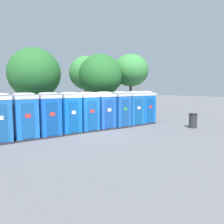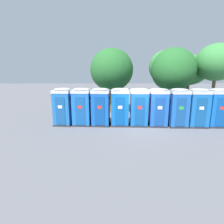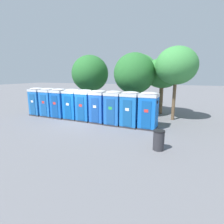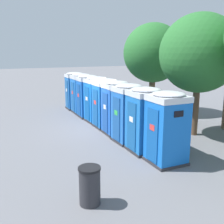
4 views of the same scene
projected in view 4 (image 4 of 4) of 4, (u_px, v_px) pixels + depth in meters
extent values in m
plane|color=slate|center=(97.00, 128.00, 13.65)|extent=(120.00, 120.00, 0.00)
cube|color=#2D2D33|center=(76.00, 108.00, 18.37)|extent=(1.29, 1.31, 0.10)
cube|color=blue|center=(75.00, 92.00, 18.13)|extent=(1.22, 1.25, 2.10)
cube|color=#185193|center=(67.00, 94.00, 17.92)|extent=(0.61, 0.09, 1.85)
cube|color=white|center=(66.00, 90.00, 17.85)|extent=(0.28, 0.04, 0.20)
cube|color=black|center=(77.00, 83.00, 17.46)|extent=(0.06, 0.36, 0.20)
cube|color=silver|center=(75.00, 76.00, 17.88)|extent=(1.26, 1.28, 0.20)
ellipsoid|color=silver|center=(74.00, 73.00, 17.85)|extent=(1.20, 1.22, 0.18)
cube|color=#2D2D33|center=(82.00, 111.00, 17.24)|extent=(1.30, 1.29, 0.10)
cube|color=blue|center=(81.00, 95.00, 17.00)|extent=(1.24, 1.23, 2.10)
cube|color=#16539E|center=(73.00, 97.00, 16.78)|extent=(0.63, 0.08, 1.85)
cube|color=red|center=(72.00, 92.00, 16.71)|extent=(0.28, 0.03, 0.20)
cube|color=black|center=(84.00, 85.00, 16.32)|extent=(0.05, 0.36, 0.20)
cube|color=silver|center=(81.00, 77.00, 16.75)|extent=(1.27, 1.26, 0.20)
ellipsoid|color=silver|center=(81.00, 75.00, 16.72)|extent=(1.21, 1.20, 0.18)
cube|color=#2D2D33|center=(88.00, 116.00, 16.09)|extent=(1.29, 1.29, 0.10)
cube|color=blue|center=(88.00, 98.00, 15.85)|extent=(1.23, 1.23, 2.10)
cube|color=#104697|center=(79.00, 100.00, 15.64)|extent=(0.63, 0.08, 1.85)
cube|color=red|center=(78.00, 95.00, 15.57)|extent=(0.28, 0.03, 0.20)
cube|color=black|center=(91.00, 87.00, 15.18)|extent=(0.05, 0.36, 0.20)
cube|color=silver|center=(88.00, 79.00, 15.60)|extent=(1.27, 1.27, 0.20)
ellipsoid|color=silver|center=(87.00, 76.00, 15.57)|extent=(1.21, 1.21, 0.18)
cube|color=#2D2D33|center=(97.00, 120.00, 14.98)|extent=(1.22, 1.24, 0.10)
cube|color=blue|center=(97.00, 101.00, 14.74)|extent=(1.16, 1.18, 2.10)
cube|color=#0D4FA1|center=(87.00, 103.00, 14.49)|extent=(0.62, 0.05, 1.85)
cube|color=white|center=(87.00, 99.00, 14.43)|extent=(0.28, 0.02, 0.20)
cube|color=black|center=(101.00, 90.00, 14.08)|extent=(0.04, 0.36, 0.20)
cube|color=silver|center=(96.00, 81.00, 14.49)|extent=(1.20, 1.21, 0.20)
ellipsoid|color=silver|center=(96.00, 78.00, 14.46)|extent=(1.14, 1.15, 0.18)
cube|color=#2D2D33|center=(106.00, 126.00, 13.84)|extent=(1.26, 1.28, 0.10)
cube|color=blue|center=(106.00, 105.00, 13.60)|extent=(1.20, 1.22, 2.10)
cube|color=#114D96|center=(95.00, 108.00, 13.38)|extent=(0.62, 0.08, 1.85)
cube|color=red|center=(95.00, 102.00, 13.31)|extent=(0.28, 0.03, 0.20)
cube|color=black|center=(110.00, 93.00, 12.93)|extent=(0.05, 0.36, 0.20)
cube|color=silver|center=(106.00, 83.00, 13.35)|extent=(1.24, 1.26, 0.20)
ellipsoid|color=silver|center=(106.00, 80.00, 13.32)|extent=(1.18, 1.20, 0.18)
cube|color=#2D2D33|center=(116.00, 132.00, 12.69)|extent=(1.29, 1.31, 0.10)
cube|color=blue|center=(116.00, 110.00, 12.45)|extent=(1.23, 1.25, 2.10)
cube|color=#17479A|center=(105.00, 113.00, 12.24)|extent=(0.62, 0.09, 1.85)
cube|color=white|center=(105.00, 107.00, 12.18)|extent=(0.28, 0.04, 0.20)
cube|color=black|center=(122.00, 97.00, 11.78)|extent=(0.06, 0.36, 0.20)
cube|color=silver|center=(117.00, 86.00, 12.20)|extent=(1.27, 1.28, 0.20)
ellipsoid|color=silver|center=(117.00, 83.00, 12.17)|extent=(1.21, 1.22, 0.18)
cube|color=#2D2D33|center=(128.00, 140.00, 11.53)|extent=(1.24, 1.26, 0.10)
cube|color=blue|center=(128.00, 116.00, 11.29)|extent=(1.18, 1.20, 2.10)
cube|color=#184D95|center=(116.00, 119.00, 11.06)|extent=(0.62, 0.06, 1.85)
cube|color=green|center=(116.00, 113.00, 10.99)|extent=(0.28, 0.02, 0.20)
cube|color=black|center=(136.00, 101.00, 10.63)|extent=(0.04, 0.36, 0.20)
cube|color=silver|center=(129.00, 89.00, 11.04)|extent=(1.22, 1.23, 0.20)
ellipsoid|color=silver|center=(129.00, 86.00, 11.01)|extent=(1.16, 1.17, 0.18)
cube|color=#2D2D33|center=(144.00, 149.00, 10.40)|extent=(1.34, 1.31, 0.10)
cube|color=blue|center=(145.00, 123.00, 10.16)|extent=(1.28, 1.24, 2.10)
cube|color=#135195|center=(131.00, 126.00, 9.95)|extent=(0.65, 0.09, 1.85)
cube|color=white|center=(131.00, 119.00, 9.88)|extent=(0.28, 0.03, 0.20)
cube|color=black|center=(154.00, 107.00, 9.47)|extent=(0.06, 0.36, 0.20)
cube|color=silver|center=(146.00, 93.00, 9.91)|extent=(1.32, 1.28, 0.20)
ellipsoid|color=silver|center=(146.00, 89.00, 9.88)|extent=(1.25, 1.22, 0.18)
cube|color=#2D2D33|center=(165.00, 161.00, 9.30)|extent=(1.32, 1.29, 0.10)
cube|color=blue|center=(167.00, 131.00, 9.06)|extent=(1.26, 1.23, 2.10)
cube|color=#104E9F|center=(152.00, 135.00, 8.84)|extent=(0.64, 0.08, 1.85)
cube|color=red|center=(152.00, 128.00, 8.77)|extent=(0.28, 0.03, 0.20)
cube|color=black|center=(179.00, 114.00, 8.37)|extent=(0.05, 0.36, 0.20)
cube|color=silver|center=(168.00, 98.00, 8.81)|extent=(1.30, 1.27, 0.20)
ellipsoid|color=silver|center=(168.00, 94.00, 8.77)|extent=(1.23, 1.21, 0.18)
cylinder|color=brown|center=(152.00, 91.00, 17.09)|extent=(0.39, 0.39, 2.79)
ellipsoid|color=#286B2D|center=(153.00, 53.00, 16.56)|extent=(3.77, 3.77, 3.71)
cylinder|color=brown|center=(196.00, 106.00, 12.19)|extent=(0.30, 0.30, 2.82)
ellipsoid|color=#286B2D|center=(199.00, 53.00, 11.67)|extent=(3.56, 3.56, 3.52)
cylinder|color=#2D2D33|center=(90.00, 187.00, 6.64)|extent=(0.54, 0.54, 0.94)
cylinder|color=black|center=(89.00, 168.00, 6.53)|extent=(0.58, 0.58, 0.06)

